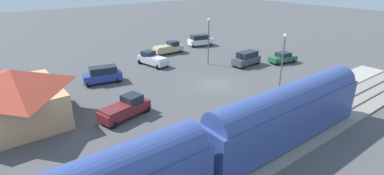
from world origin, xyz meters
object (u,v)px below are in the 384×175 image
at_px(pickup_tan, 169,48).
at_px(light_pole_near_platform, 283,57).
at_px(light_pole_lot_center, 209,36).
at_px(pickup_maroon, 125,108).
at_px(suv_white, 200,40).
at_px(pedestrian_waiting_far, 230,118).
at_px(pickup_silver, 152,59).
at_px(suv_blue, 103,75).
at_px(station_building, 16,95).
at_px(pedestrian_on_platform, 311,90).
at_px(sedan_green, 283,58).
at_px(suv_charcoal, 247,58).

relative_size(pickup_tan, light_pole_near_platform, 0.74).
xyz_separation_m(pickup_tan, light_pole_lot_center, (-9.46, -1.28, 3.59)).
xyz_separation_m(pickup_maroon, suv_white, (19.15, -25.23, 0.12)).
bearing_deg(light_pole_near_platform, pickup_maroon, 71.55).
bearing_deg(pickup_tan, light_pole_near_platform, -179.55).
distance_m(pedestrian_waiting_far, light_pole_near_platform, 11.50).
relative_size(pickup_tan, suv_white, 1.05).
height_order(pickup_silver, light_pole_lot_center, light_pole_lot_center).
relative_size(pedestrian_waiting_far, suv_blue, 0.33).
bearing_deg(station_building, suv_white, -67.98).
bearing_deg(pickup_silver, pedestrian_on_platform, -161.60).
height_order(pickup_maroon, sedan_green, pickup_maroon).
height_order(pedestrian_waiting_far, pickup_tan, pickup_tan).
bearing_deg(pickup_silver, light_pole_near_platform, -162.44).
bearing_deg(light_pole_near_platform, pickup_silver, 17.56).
bearing_deg(suv_blue, light_pole_near_platform, -137.47).
bearing_deg(suv_blue, suv_white, -70.57).
distance_m(suv_blue, suv_white, 24.69).
bearing_deg(station_building, light_pole_near_platform, -113.39).
height_order(suv_blue, pickup_tan, suv_blue).
bearing_deg(suv_blue, light_pole_lot_center, -97.83).
xyz_separation_m(suv_charcoal, light_pole_lot_center, (4.03, 4.50, 3.47)).
xyz_separation_m(pedestrian_waiting_far, light_pole_near_platform, (2.49, -10.71, 3.40)).
xyz_separation_m(station_building, light_pole_lot_center, (3.23, -26.99, 1.80)).
distance_m(suv_charcoal, pickup_tan, 14.67).
relative_size(station_building, suv_blue, 1.99).
distance_m(pickup_tan, light_pole_lot_center, 10.20).
height_order(pickup_silver, light_pole_near_platform, light_pole_near_platform).
height_order(pedestrian_on_platform, pickup_tan, pickup_tan).
distance_m(suv_white, pickup_silver, 15.15).
relative_size(suv_blue, light_pole_lot_center, 0.71).
bearing_deg(pickup_maroon, pedestrian_waiting_far, -141.54).
height_order(pedestrian_waiting_far, pickup_maroon, pickup_maroon).
xyz_separation_m(pickup_tan, pickup_silver, (-4.42, 5.97, 0.00)).
bearing_deg(suv_white, pedestrian_waiting_far, 145.70).
distance_m(pickup_maroon, light_pole_near_platform, 18.55).
xyz_separation_m(pedestrian_on_platform, suv_blue, (19.96, 16.71, -0.13)).
height_order(station_building, sedan_green, station_building).
bearing_deg(suv_blue, pedestrian_waiting_far, -166.50).
height_order(pickup_tan, pickup_silver, same).
distance_m(pedestrian_waiting_far, suv_white, 33.15).
height_order(pickup_maroon, suv_white, suv_white).
bearing_deg(light_pole_lot_center, pedestrian_waiting_far, 145.10).
bearing_deg(sedan_green, pedestrian_on_platform, 138.12).
bearing_deg(suv_white, suv_charcoal, 170.66).
height_order(light_pole_near_platform, light_pole_lot_center, light_pole_near_platform).
distance_m(pickup_tan, pickup_silver, 7.43).
bearing_deg(pedestrian_waiting_far, station_building, 47.98).
height_order(pedestrian_on_platform, suv_white, suv_white).
bearing_deg(suv_blue, pickup_silver, -73.12).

